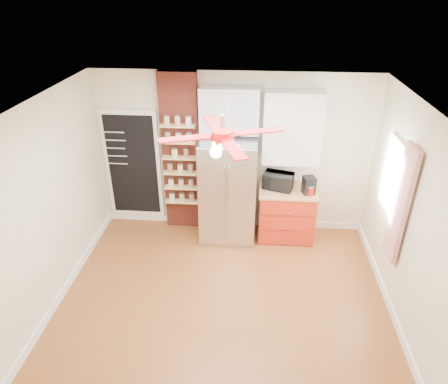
# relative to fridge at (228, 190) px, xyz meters

# --- Properties ---
(floor) EXTENTS (4.50, 4.50, 0.00)m
(floor) POSITION_rel_fridge_xyz_m (0.05, -1.63, -0.88)
(floor) COLOR brown
(floor) RESTS_ON ground
(ceiling) EXTENTS (4.50, 4.50, 0.00)m
(ceiling) POSITION_rel_fridge_xyz_m (0.05, -1.63, 1.83)
(ceiling) COLOR white
(ceiling) RESTS_ON wall_back
(wall_back) EXTENTS (4.50, 0.02, 2.70)m
(wall_back) POSITION_rel_fridge_xyz_m (0.05, 0.37, 0.48)
(wall_back) COLOR beige
(wall_back) RESTS_ON floor
(wall_front) EXTENTS (4.50, 0.02, 2.70)m
(wall_front) POSITION_rel_fridge_xyz_m (0.05, -3.63, 0.48)
(wall_front) COLOR beige
(wall_front) RESTS_ON floor
(wall_left) EXTENTS (0.02, 4.00, 2.70)m
(wall_left) POSITION_rel_fridge_xyz_m (-2.20, -1.63, 0.48)
(wall_left) COLOR beige
(wall_left) RESTS_ON floor
(wall_right) EXTENTS (0.02, 4.00, 2.70)m
(wall_right) POSITION_rel_fridge_xyz_m (2.30, -1.63, 0.48)
(wall_right) COLOR beige
(wall_right) RESTS_ON floor
(chalkboard) EXTENTS (0.95, 0.05, 1.95)m
(chalkboard) POSITION_rel_fridge_xyz_m (-1.65, 0.33, 0.23)
(chalkboard) COLOR white
(chalkboard) RESTS_ON wall_back
(brick_pillar) EXTENTS (0.60, 0.16, 2.70)m
(brick_pillar) POSITION_rel_fridge_xyz_m (-0.80, 0.29, 0.48)
(brick_pillar) COLOR maroon
(brick_pillar) RESTS_ON floor
(fridge) EXTENTS (0.90, 0.70, 1.75)m
(fridge) POSITION_rel_fridge_xyz_m (0.00, 0.00, 0.00)
(fridge) COLOR silver
(fridge) RESTS_ON floor
(upper_glass_cabinet) EXTENTS (0.90, 0.35, 0.70)m
(upper_glass_cabinet) POSITION_rel_fridge_xyz_m (0.00, 0.20, 1.27)
(upper_glass_cabinet) COLOR white
(upper_glass_cabinet) RESTS_ON wall_back
(red_cabinet) EXTENTS (0.94, 0.64, 0.90)m
(red_cabinet) POSITION_rel_fridge_xyz_m (0.97, 0.05, -0.42)
(red_cabinet) COLOR #B12713
(red_cabinet) RESTS_ON floor
(upper_shelf_unit) EXTENTS (0.90, 0.30, 1.15)m
(upper_shelf_unit) POSITION_rel_fridge_xyz_m (0.97, 0.22, 1.00)
(upper_shelf_unit) COLOR white
(upper_shelf_unit) RESTS_ON wall_back
(window) EXTENTS (0.04, 0.75, 1.05)m
(window) POSITION_rel_fridge_xyz_m (2.28, -0.73, 0.68)
(window) COLOR white
(window) RESTS_ON wall_right
(curtain) EXTENTS (0.06, 0.40, 1.55)m
(curtain) POSITION_rel_fridge_xyz_m (2.23, -1.28, 0.57)
(curtain) COLOR red
(curtain) RESTS_ON wall_right
(ceiling_fan) EXTENTS (1.40, 1.40, 0.44)m
(ceiling_fan) POSITION_rel_fridge_xyz_m (0.05, -1.63, 1.55)
(ceiling_fan) COLOR silver
(ceiling_fan) RESTS_ON ceiling
(toaster_oven) EXTENTS (0.53, 0.43, 0.26)m
(toaster_oven) POSITION_rel_fridge_xyz_m (0.80, 0.09, 0.15)
(toaster_oven) COLOR black
(toaster_oven) RESTS_ON red_cabinet
(coffee_maker) EXTENTS (0.22, 0.22, 0.29)m
(coffee_maker) POSITION_rel_fridge_xyz_m (1.28, -0.05, 0.17)
(coffee_maker) COLOR black
(coffee_maker) RESTS_ON red_cabinet
(canister_left) EXTENTS (0.12, 0.12, 0.14)m
(canister_left) POSITION_rel_fridge_xyz_m (1.30, -0.11, 0.10)
(canister_left) COLOR red
(canister_left) RESTS_ON red_cabinet
(canister_right) EXTENTS (0.12, 0.12, 0.13)m
(canister_right) POSITION_rel_fridge_xyz_m (1.31, 0.08, 0.09)
(canister_right) COLOR #A42009
(canister_right) RESTS_ON red_cabinet
(pantry_jar_oats) EXTENTS (0.11, 0.11, 0.14)m
(pantry_jar_oats) POSITION_rel_fridge_xyz_m (-0.87, 0.13, 0.57)
(pantry_jar_oats) COLOR beige
(pantry_jar_oats) RESTS_ON brick_pillar
(pantry_jar_beans) EXTENTS (0.09, 0.09, 0.13)m
(pantry_jar_beans) POSITION_rel_fridge_xyz_m (-0.69, 0.15, 0.56)
(pantry_jar_beans) COLOR brown
(pantry_jar_beans) RESTS_ON brick_pillar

